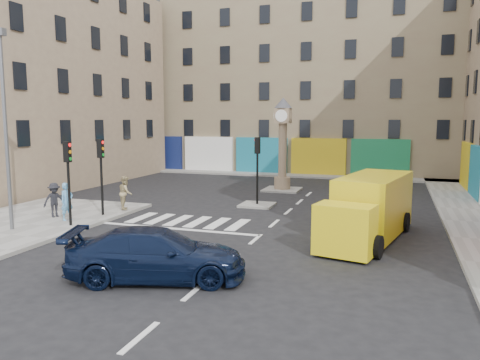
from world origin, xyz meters
The scene contains 17 objects.
ground centered at (0.00, 0.00, 0.00)m, with size 120.00×120.00×0.00m, color black.
sidewalk_right centered at (8.70, 10.00, 0.07)m, with size 2.60×30.00×0.15m, color gray.
sidewalk_far centered at (-4.00, 22.20, 0.07)m, with size 32.00×2.40×0.15m, color gray.
island_near centered at (-2.00, 8.00, 0.06)m, with size 1.80×1.80×0.12m, color gray.
island_far centered at (-2.00, 14.00, 0.06)m, with size 2.40×2.40×0.12m, color gray.
building_far centered at (-4.00, 28.00, 8.50)m, with size 32.00×10.00×17.00m, color #7E7254.
building_left centered at (-19.00, 12.00, 7.50)m, with size 8.00×20.00×15.00m, color #907A5E.
traffic_light_left_near centered at (-8.30, 0.20, 2.62)m, with size 0.28×0.22×3.70m.
traffic_light_left_far centered at (-8.30, 2.60, 2.62)m, with size 0.28×0.22×3.70m.
traffic_light_island centered at (-2.00, 8.00, 2.59)m, with size 0.28×0.22×3.70m.
lamp_post centered at (-10.20, -1.20, 4.79)m, with size 0.50×0.25×8.30m.
clock_pillar centered at (-2.00, 14.00, 3.55)m, with size 1.20×1.20×6.10m.
navy_sedan centered at (-1.48, -4.47, 0.78)m, with size 2.17×5.34×1.55m, color black.
yellow_van centered at (4.29, 2.61, 1.25)m, with size 3.50×7.17×2.51m.
pedestrian_blue centered at (-9.14, 1.05, 1.02)m, with size 0.64×0.42×1.75m, color #5897C9.
pedestrian_tan centered at (-8.00, 4.21, 1.02)m, with size 0.85×0.66×1.74m, color tan.
pedestrian_dark centered at (-10.17, 1.44, 0.97)m, with size 1.07×0.61×1.65m, color black.
Camera 1 is at (5.22, -16.61, 4.82)m, focal length 35.00 mm.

